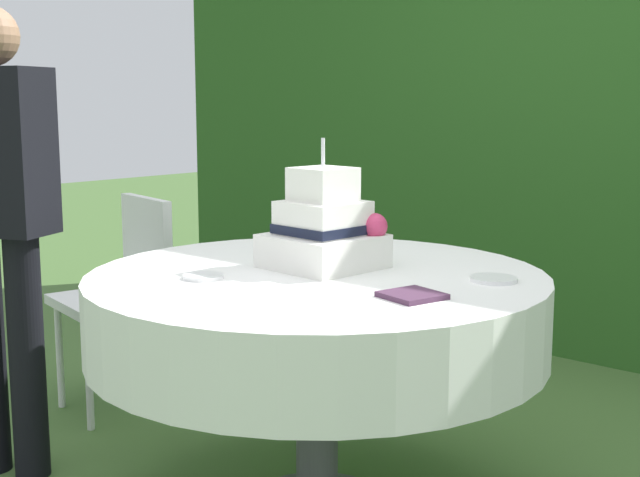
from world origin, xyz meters
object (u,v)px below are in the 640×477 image
wedding_cake (324,230)px  serving_plate_near (494,279)px  napkin_stack (412,295)px  garden_chair (126,282)px  cake_table (317,313)px  serving_plate_far (203,276)px

wedding_cake → serving_plate_near: wedding_cake is taller
napkin_stack → garden_chair: (-1.64, 0.27, -0.24)m
cake_table → garden_chair: (-1.23, 0.19, -0.10)m
serving_plate_near → cake_table: bearing=-151.7°
serving_plate_near → garden_chair: size_ratio=0.16×
serving_plate_near → napkin_stack: napkin_stack is taller
wedding_cake → napkin_stack: (0.46, -0.17, -0.11)m
serving_plate_near → serving_plate_far: (-0.67, -0.53, 0.00)m
serving_plate_near → garden_chair: garden_chair is taller
serving_plate_near → serving_plate_far: size_ratio=1.15×
serving_plate_far → napkin_stack: 0.65m
cake_table → serving_plate_far: bearing=-125.9°
cake_table → garden_chair: 1.25m
wedding_cake → cake_table: bearing=-63.1°
wedding_cake → napkin_stack: size_ratio=2.83×
napkin_stack → wedding_cake: bearing=159.7°
serving_plate_far → cake_table: bearing=54.1°
wedding_cake → serving_plate_near: (0.51, 0.17, -0.11)m
wedding_cake → napkin_stack: 0.50m
cake_table → garden_chair: garden_chair is taller
serving_plate_near → serving_plate_far: 0.86m
serving_plate_far → napkin_stack: size_ratio=0.85×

